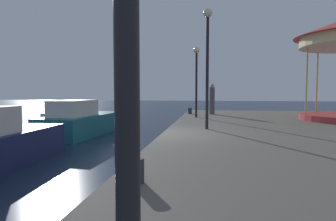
{
  "coord_description": "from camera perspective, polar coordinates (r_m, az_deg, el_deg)",
  "views": [
    {
      "loc": [
        1.71,
        -10.18,
        2.29
      ],
      "look_at": [
        -0.24,
        2.97,
        1.4
      ],
      "focal_mm": 30.97,
      "sensor_mm": 36.0,
      "label": 1
    }
  ],
  "objects": [
    {
      "name": "lamp_post_mid_promenade",
      "position": [
        11.58,
        7.77,
        12.1
      ],
      "size": [
        0.36,
        0.36,
        4.68
      ],
      "color": "black",
      "rests_on": "quay_dock"
    },
    {
      "name": "motorboat_teal",
      "position": [
        15.86,
        -16.8,
        -2.09
      ],
      "size": [
        2.52,
        5.76,
        1.85
      ],
      "color": "#19606B",
      "rests_on": "ground"
    },
    {
      "name": "motorboat_white",
      "position": [
        21.99,
        -18.31,
        -0.83
      ],
      "size": [
        1.88,
        5.12,
        1.53
      ],
      "color": "white",
      "rests_on": "ground"
    },
    {
      "name": "ground_plane",
      "position": [
        10.58,
        -1.08,
        -8.68
      ],
      "size": [
        120.0,
        120.0,
        0.0
      ],
      "primitive_type": "plane",
      "color": "#162338"
    },
    {
      "name": "bollard_south",
      "position": [
        4.84,
        -6.15,
        -11.68
      ],
      "size": [
        0.24,
        0.24,
        0.4
      ],
      "primitive_type": "cylinder",
      "color": "#2D2D33",
      "rests_on": "quay_dock"
    },
    {
      "name": "person_mid_promenade",
      "position": [
        19.0,
        8.66,
        2.11
      ],
      "size": [
        0.34,
        0.34,
        1.99
      ],
      "color": "#514C56",
      "rests_on": "quay_dock"
    },
    {
      "name": "lamp_post_far_end",
      "position": [
        16.6,
        5.62,
        8.18
      ],
      "size": [
        0.36,
        0.36,
        3.99
      ],
      "color": "black",
      "rests_on": "quay_dock"
    },
    {
      "name": "bollard_center",
      "position": [
        19.11,
        4.34,
        -0.06
      ],
      "size": [
        0.24,
        0.24,
        0.4
      ],
      "primitive_type": "cylinder",
      "color": "#2D2D33",
      "rests_on": "quay_dock"
    }
  ]
}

